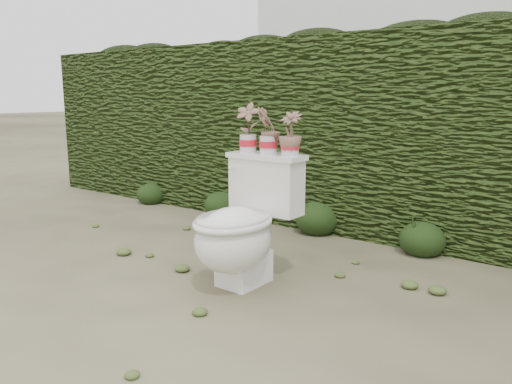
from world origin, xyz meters
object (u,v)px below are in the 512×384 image
Objects in this scene: toilet at (242,228)px; potted_plant_center at (268,132)px; potted_plant_left at (248,129)px; potted_plant_right at (290,135)px.

potted_plant_center is (0.02, 0.24, 0.56)m from toilet.
toilet is 0.63m from potted_plant_left.
potted_plant_right is (0.16, -0.00, -0.01)m from potted_plant_center.
potted_plant_center is at bearing -14.41° from potted_plant_left.
potted_plant_right is at bearing -14.41° from potted_plant_left.
potted_plant_right reaches higher than toilet.
potted_plant_center reaches higher than potted_plant_right.
toilet is 2.88× the size of potted_plant_center.
toilet is 3.14× the size of potted_plant_right.
potted_plant_left reaches higher than potted_plant_right.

